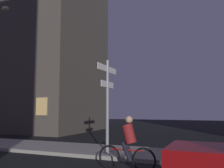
% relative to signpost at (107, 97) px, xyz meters
% --- Properties ---
extents(sidewalk_kerb, '(40.00, 2.70, 0.14)m').
position_rel_signpost_xyz_m(sidewalk_kerb, '(0.17, 0.81, -2.21)').
color(sidewalk_kerb, gray).
rests_on(sidewalk_kerb, ground_plane).
extents(signpost, '(0.12, 1.77, 3.59)m').
position_rel_signpost_xyz_m(signpost, '(0.00, 0.00, 0.00)').
color(signpost, gray).
rests_on(signpost, sidewalk_kerb).
extents(cyclist, '(1.82, 0.35, 1.61)m').
position_rel_signpost_xyz_m(cyclist, '(1.41, -1.75, -1.54)').
color(cyclist, black).
rests_on(cyclist, ground_plane).
extents(building_left_block, '(8.15, 8.19, 16.17)m').
position_rel_signpost_xyz_m(building_left_block, '(-9.65, 8.96, 5.80)').
color(building_left_block, '#4C443D').
rests_on(building_left_block, ground_plane).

